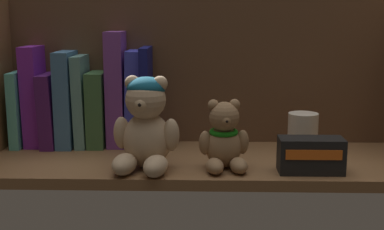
% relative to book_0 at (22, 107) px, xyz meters
% --- Properties ---
extents(shelf_board, '(0.81, 0.27, 0.02)m').
position_rel_book_0_xyz_m(shelf_board, '(0.38, -0.11, -0.09)').
color(shelf_board, brown).
rests_on(shelf_board, ground).
extents(shelf_back_panel, '(0.83, 0.01, 0.33)m').
position_rel_book_0_xyz_m(shelf_back_panel, '(0.38, 0.03, 0.07)').
color(shelf_back_panel, brown).
rests_on(shelf_back_panel, ground).
extents(book_0, '(0.02, 0.13, 0.16)m').
position_rel_book_0_xyz_m(book_0, '(0.00, 0.00, 0.00)').
color(book_0, '#60CCBF').
rests_on(book_0, shelf_board).
extents(book_1, '(0.04, 0.10, 0.21)m').
position_rel_book_0_xyz_m(book_1, '(0.03, 0.00, 0.03)').
color(book_1, purple).
rests_on(book_1, shelf_board).
extents(book_2, '(0.03, 0.14, 0.15)m').
position_rel_book_0_xyz_m(book_2, '(0.07, 0.00, -0.00)').
color(book_2, '#4B1B61').
rests_on(book_2, shelf_board).
extents(book_3, '(0.03, 0.13, 0.20)m').
position_rel_book_0_xyz_m(book_3, '(0.10, 0.00, 0.02)').
color(book_3, teal).
rests_on(book_3, shelf_board).
extents(book_4, '(0.02, 0.12, 0.19)m').
position_rel_book_0_xyz_m(book_4, '(0.13, 0.00, 0.02)').
color(book_4, '#60968F').
rests_on(book_4, shelf_board).
extents(book_5, '(0.03, 0.12, 0.16)m').
position_rel_book_0_xyz_m(book_5, '(0.16, 0.00, -0.00)').
color(book_5, '#3C683B').
rests_on(book_5, shelf_board).
extents(book_6, '(0.04, 0.10, 0.24)m').
position_rel_book_0_xyz_m(book_6, '(0.20, 0.00, 0.04)').
color(book_6, '#7A3D96').
rests_on(book_6, shelf_board).
extents(book_7, '(0.03, 0.10, 0.20)m').
position_rel_book_0_xyz_m(book_7, '(0.24, 0.00, 0.02)').
color(book_7, '#3E44CE').
rests_on(book_7, shelf_board).
extents(book_8, '(0.02, 0.14, 0.21)m').
position_rel_book_0_xyz_m(book_8, '(0.27, 0.00, 0.03)').
color(book_8, navy).
rests_on(book_8, shelf_board).
extents(teddy_bear_larger, '(0.12, 0.13, 0.17)m').
position_rel_book_0_xyz_m(teddy_bear_larger, '(0.28, -0.18, 0.00)').
color(teddy_bear_larger, tan).
rests_on(teddy_bear_larger, shelf_board).
extents(teddy_bear_smaller, '(0.09, 0.10, 0.13)m').
position_rel_book_0_xyz_m(teddy_bear_smaller, '(0.42, -0.17, -0.02)').
color(teddy_bear_smaller, '#93704C').
rests_on(teddy_bear_smaller, shelf_board).
extents(pillar_candle, '(0.06, 0.06, 0.08)m').
position_rel_book_0_xyz_m(pillar_candle, '(0.58, -0.08, -0.04)').
color(pillar_candle, silver).
rests_on(pillar_candle, shelf_board).
extents(small_product_box, '(0.11, 0.05, 0.06)m').
position_rel_book_0_xyz_m(small_product_box, '(0.57, -0.19, -0.05)').
color(small_product_box, black).
rests_on(small_product_box, shelf_board).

